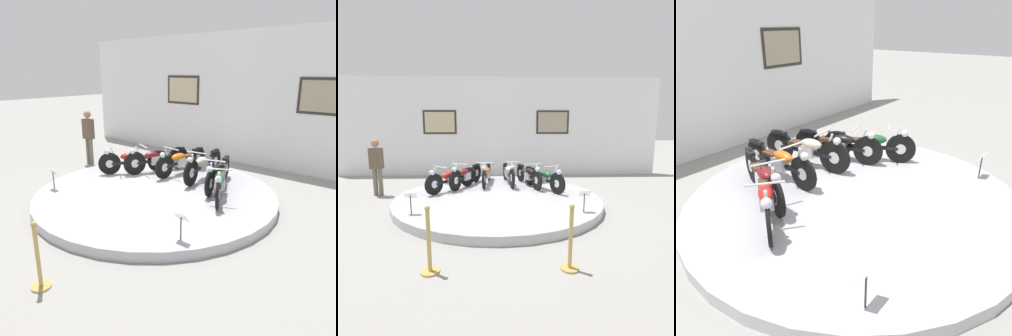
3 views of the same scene
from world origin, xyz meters
TOP-DOWN VIEW (x-y plane):
  - ground_plane at (0.00, 0.00)m, footprint 60.00×60.00m
  - display_platform at (0.00, 0.00)m, footprint 5.63×5.63m
  - back_wall at (0.00, 4.23)m, footprint 14.00×0.22m
  - motorcycle_red at (-1.41, 0.61)m, footprint 1.26×1.58m
  - motorcycle_maroon at (-1.02, 1.13)m, footprint 0.83×1.86m
  - motorcycle_orange at (-0.37, 1.43)m, footprint 0.54×1.97m
  - motorcycle_cream at (0.37, 1.43)m, footprint 0.54×2.01m
  - motorcycle_black at (1.01, 1.13)m, footprint 0.67×1.91m
  - motorcycle_green at (1.40, 0.60)m, footprint 0.96×1.78m
  - info_placard_front_left at (-1.95, -1.51)m, footprint 0.26×0.11m
  - info_placard_front_centre at (1.95, -1.51)m, footprint 0.26×0.11m

SIDE VIEW (x-z plane):
  - ground_plane at x=0.00m, z-range 0.00..0.00m
  - display_platform at x=0.00m, z-range 0.00..0.20m
  - info_placard_front_left at x=-1.95m, z-range 0.31..0.82m
  - info_placard_front_centre at x=1.95m, z-range 0.31..0.82m
  - motorcycle_red at x=-1.41m, z-range 0.18..0.97m
  - motorcycle_green at x=1.40m, z-range 0.18..0.97m
  - motorcycle_black at x=1.01m, z-range 0.18..0.97m
  - motorcycle_orange at x=-0.37m, z-range 0.19..0.98m
  - motorcycle_maroon at x=-1.02m, z-range 0.19..0.99m
  - motorcycle_cream at x=0.37m, z-range 0.19..1.00m
  - back_wall at x=0.00m, z-range 0.00..4.15m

